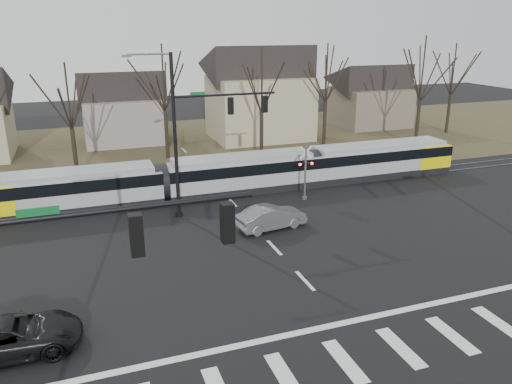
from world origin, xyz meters
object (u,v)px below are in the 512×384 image
object	(u,v)px
sedan	(271,217)
suv	(10,337)
tram	(241,172)
rail_crossing_signal	(305,174)

from	to	relation	value
sedan	suv	size ratio (longest dim) A/B	0.87
tram	sedan	world-z (taller)	tram
suv	rail_crossing_signal	bearing A→B (deg)	-56.16
sedan	rail_crossing_signal	bearing A→B (deg)	-54.35
sedan	rail_crossing_signal	size ratio (longest dim) A/B	1.13
tram	suv	distance (m)	20.83
suv	rail_crossing_signal	world-z (taller)	rail_crossing_signal
tram	sedan	xyz separation A→B (m)	(-0.49, -7.35, -0.76)
suv	tram	bearing A→B (deg)	-43.04
suv	rail_crossing_signal	size ratio (longest dim) A/B	1.29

